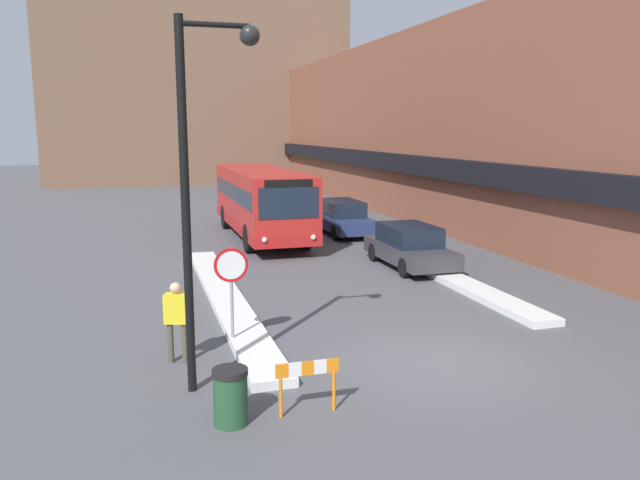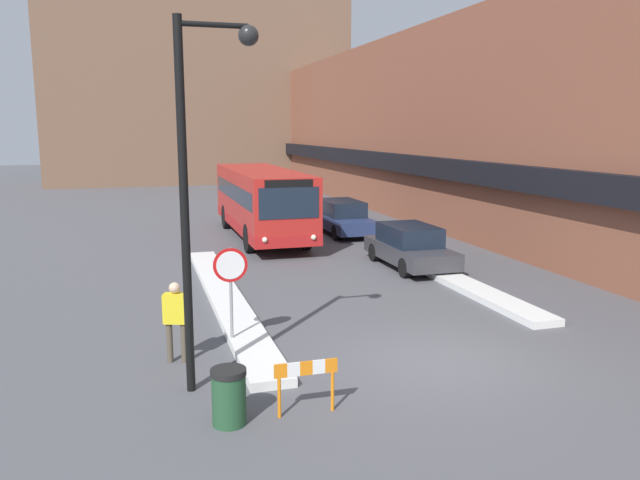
# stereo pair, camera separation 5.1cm
# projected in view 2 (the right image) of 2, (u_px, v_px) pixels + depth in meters

# --- Properties ---
(ground_plane) EXTENTS (160.00, 160.00, 0.00)m
(ground_plane) POSITION_uv_depth(u_px,v_px,m) (440.00, 363.00, 12.92)
(ground_plane) COLOR #515156
(building_row_right) EXTENTS (5.50, 60.00, 9.69)m
(building_row_right) POSITION_uv_depth(u_px,v_px,m) (407.00, 128.00, 37.51)
(building_row_right) COLOR brown
(building_row_right) RESTS_ON ground_plane
(building_backdrop_far) EXTENTS (26.00, 8.00, 19.26)m
(building_backdrop_far) POSITION_uv_depth(u_px,v_px,m) (198.00, 73.00, 55.43)
(building_backdrop_far) COLOR brown
(building_backdrop_far) RESTS_ON ground_plane
(snow_bank_left) EXTENTS (0.90, 12.74, 0.19)m
(snow_bank_left) POSITION_uv_depth(u_px,v_px,m) (226.00, 298.00, 17.55)
(snow_bank_left) COLOR silver
(snow_bank_left) RESTS_ON ground_plane
(snow_bank_right) EXTENTS (0.90, 9.49, 0.19)m
(snow_bank_right) POSITION_uv_depth(u_px,v_px,m) (454.00, 280.00, 19.61)
(snow_bank_right) COLOR silver
(snow_bank_right) RESTS_ON ground_plane
(city_bus) EXTENTS (2.59, 10.30, 3.02)m
(city_bus) POSITION_uv_depth(u_px,v_px,m) (262.00, 201.00, 27.39)
(city_bus) COLOR red
(city_bus) RESTS_ON ground_plane
(parked_car_front) EXTENTS (1.83, 4.38, 1.48)m
(parked_car_front) POSITION_uv_depth(u_px,v_px,m) (410.00, 246.00, 21.72)
(parked_car_front) COLOR #38383D
(parked_car_front) RESTS_ON ground_plane
(parked_car_middle) EXTENTS (1.83, 4.89, 1.53)m
(parked_car_middle) POSITION_uv_depth(u_px,v_px,m) (342.00, 217.00, 28.71)
(parked_car_middle) COLOR navy
(parked_car_middle) RESTS_ON ground_plane
(stop_sign) EXTENTS (0.76, 0.08, 2.23)m
(stop_sign) POSITION_uv_depth(u_px,v_px,m) (231.00, 276.00, 13.66)
(stop_sign) COLOR gray
(stop_sign) RESTS_ON ground_plane
(street_lamp) EXTENTS (1.46, 0.36, 6.68)m
(street_lamp) POSITION_uv_depth(u_px,v_px,m) (199.00, 168.00, 10.93)
(street_lamp) COLOR black
(street_lamp) RESTS_ON ground_plane
(pedestrian) EXTENTS (0.53, 0.35, 1.71)m
(pedestrian) POSITION_uv_depth(u_px,v_px,m) (176.00, 315.00, 12.78)
(pedestrian) COLOR brown
(pedestrian) RESTS_ON ground_plane
(trash_bin) EXTENTS (0.59, 0.59, 0.95)m
(trash_bin) POSITION_uv_depth(u_px,v_px,m) (229.00, 396.00, 10.17)
(trash_bin) COLOR #234C2D
(trash_bin) RESTS_ON ground_plane
(construction_barricade) EXTENTS (1.10, 0.06, 0.94)m
(construction_barricade) POSITION_uv_depth(u_px,v_px,m) (306.00, 377.00, 10.50)
(construction_barricade) COLOR orange
(construction_barricade) RESTS_ON ground_plane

